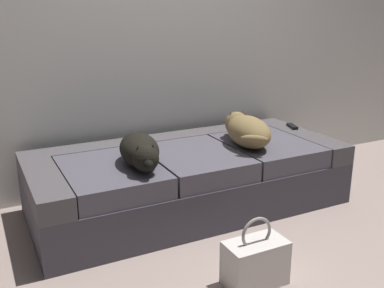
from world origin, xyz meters
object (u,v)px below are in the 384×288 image
Objects in this scene: couch at (189,178)px; tv_remote at (292,126)px; dog_tan at (246,130)px; dog_dark at (140,151)px; handbag at (255,262)px.

couch is 1.05m from tv_remote.
tv_remote is (0.61, 0.23, -0.10)m from dog_tan.
dog_dark reaches higher than handbag.
dog_tan is at bearing 59.77° from handbag.
couch is 14.51× the size of tv_remote.
handbag is (-0.12, -1.00, -0.09)m from couch.
dog_tan is at bearing -142.13° from tv_remote.
dog_tan is at bearing -12.77° from couch.
couch is 3.83× the size of dog_dark.
tv_remote is (1.43, 0.31, -0.09)m from dog_dark.
dog_tan reaches higher than tv_remote.
dog_dark reaches higher than couch.
dog_tan reaches higher than dog_dark.
tv_remote is at bearing 20.62° from dog_tan.
dog_tan is 1.13m from handbag.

